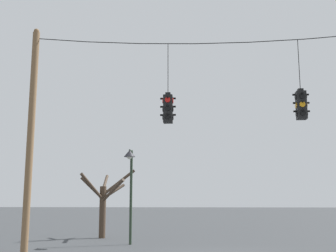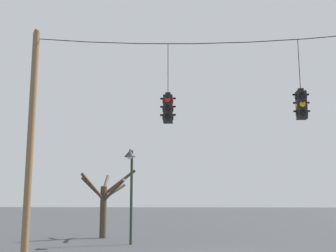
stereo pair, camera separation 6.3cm
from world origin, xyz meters
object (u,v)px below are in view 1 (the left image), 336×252
at_px(traffic_light_near_right_pole, 168,108).
at_px(traffic_light_over_intersection, 301,105).
at_px(street_lamp, 130,171).
at_px(bare_tree, 104,201).
at_px(utility_pole_left, 31,137).

distance_m(traffic_light_near_right_pole, traffic_light_over_intersection, 4.84).
height_order(street_lamp, bare_tree, street_lamp).
bearing_deg(traffic_light_over_intersection, bare_tree, 140.99).
bearing_deg(traffic_light_near_right_pole, street_lamp, 118.20).
bearing_deg(street_lamp, bare_tree, 119.60).
xyz_separation_m(utility_pole_left, traffic_light_over_intersection, (10.01, -0.00, 1.09)).
bearing_deg(traffic_light_over_intersection, street_lamp, 151.45).
bearing_deg(traffic_light_over_intersection, traffic_light_near_right_pole, 180.00).
bearing_deg(traffic_light_over_intersection, utility_pole_left, 180.00).
xyz_separation_m(traffic_light_near_right_pole, street_lamp, (-1.99, 3.72, -2.03)).
relative_size(traffic_light_near_right_pole, bare_tree, 0.85).
height_order(utility_pole_left, traffic_light_over_intersection, utility_pole_left).
xyz_separation_m(traffic_light_near_right_pole, traffic_light_over_intersection, (4.84, -0.00, 0.06)).
relative_size(traffic_light_near_right_pole, street_lamp, 0.72).
height_order(traffic_light_over_intersection, bare_tree, traffic_light_over_intersection).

